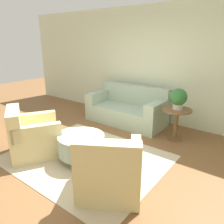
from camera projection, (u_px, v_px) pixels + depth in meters
The scene contains 9 objects.
ground_plane at pixel (87, 158), 3.87m from camera, with size 16.00×16.00×0.00m, color brown.
wall_back at pixel (157, 65), 5.38m from camera, with size 9.02×0.12×2.80m.
rug at pixel (87, 158), 3.87m from camera, with size 2.64×2.14×0.01m.
couch at pixel (127, 110), 5.48m from camera, with size 1.94×0.89×0.91m.
armchair_left at pixel (32, 137), 3.92m from camera, with size 1.12×1.13×0.88m.
armchair_right at pixel (110, 170), 2.91m from camera, with size 1.12×1.13×0.88m.
ottoman_table at pixel (81, 144), 3.74m from camera, with size 0.80×0.80×0.45m.
side_table at pixel (176, 119), 4.48m from camera, with size 0.58×0.58×0.66m.
potted_plant_on_side_table at pixel (178, 98), 4.34m from camera, with size 0.34×0.34×0.42m.
Camera 1 is at (2.42, -2.45, 2.00)m, focal length 35.00 mm.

